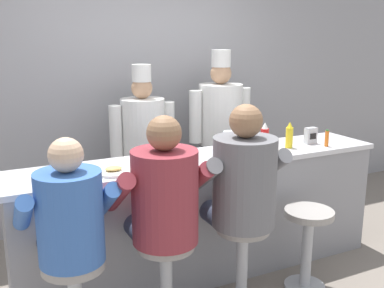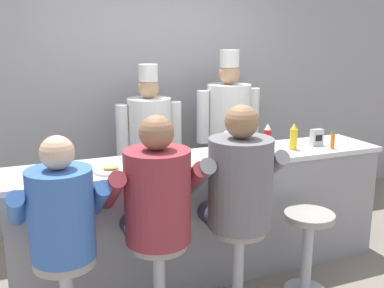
{
  "view_description": "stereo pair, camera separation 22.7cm",
  "coord_description": "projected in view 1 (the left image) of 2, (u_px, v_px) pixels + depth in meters",
  "views": [
    {
      "loc": [
        -1.59,
        -2.72,
        1.9
      ],
      "look_at": [
        -0.13,
        0.25,
        1.11
      ],
      "focal_mm": 42.0,
      "sensor_mm": 36.0,
      "label": 1
    },
    {
      "loc": [
        -1.38,
        -2.81,
        1.9
      ],
      "look_at": [
        -0.13,
        0.25,
        1.11
      ],
      "focal_mm": 42.0,
      "sensor_mm": 36.0,
      "label": 2
    }
  ],
  "objects": [
    {
      "name": "coffee_mug_tan",
      "position": [
        250.0,
        149.0,
        3.56
      ],
      "size": [
        0.13,
        0.08,
        0.09
      ],
      "color": "beige",
      "rests_on": "diner_counter"
    },
    {
      "name": "diner_seated_blue",
      "position": [
        70.0,
        225.0,
        2.58
      ],
      "size": [
        0.57,
        0.57,
        1.37
      ],
      "color": "#B2B5BA",
      "rests_on": "ground_plane"
    },
    {
      "name": "cereal_bowl",
      "position": [
        163.0,
        160.0,
        3.32
      ],
      "size": [
        0.17,
        0.17,
        0.05
      ],
      "color": "#4C7FB7",
      "rests_on": "diner_counter"
    },
    {
      "name": "hot_sauce_bottle_orange",
      "position": [
        327.0,
        138.0,
        3.82
      ],
      "size": [
        0.03,
        0.03,
        0.14
      ],
      "color": "orange",
      "rests_on": "diner_counter"
    },
    {
      "name": "breakfast_plate",
      "position": [
        114.0,
        171.0,
        3.08
      ],
      "size": [
        0.25,
        0.25,
        0.05
      ],
      "color": "white",
      "rests_on": "diner_counter"
    },
    {
      "name": "cook_in_whites_far",
      "position": [
        220.0,
        129.0,
        4.62
      ],
      "size": [
        0.69,
        0.44,
        1.77
      ],
      "color": "#232328",
      "rests_on": "ground_plane"
    },
    {
      "name": "diner_seated_grey",
      "position": [
        241.0,
        187.0,
        3.07
      ],
      "size": [
        0.66,
        0.65,
        1.48
      ],
      "color": "#B2B5BA",
      "rests_on": "ground_plane"
    },
    {
      "name": "cook_in_whites_near",
      "position": [
        143.0,
        143.0,
        4.28
      ],
      "size": [
        0.65,
        0.41,
        1.65
      ],
      "color": "#232328",
      "rests_on": "ground_plane"
    },
    {
      "name": "empty_stool_round",
      "position": [
        308.0,
        236.0,
        3.4
      ],
      "size": [
        0.37,
        0.37,
        0.64
      ],
      "color": "#B2B5BA",
      "rests_on": "ground_plane"
    },
    {
      "name": "ground_plane",
      "position": [
        221.0,
        287.0,
        3.5
      ],
      "size": [
        20.0,
        20.0,
        0.0
      ],
      "primitive_type": "plane",
      "color": "slate"
    },
    {
      "name": "napkin_dispenser_chrome",
      "position": [
        311.0,
        136.0,
        3.92
      ],
      "size": [
        0.1,
        0.06,
        0.14
      ],
      "color": "silver",
      "rests_on": "diner_counter"
    },
    {
      "name": "ketchup_bottle_red",
      "position": [
        265.0,
        138.0,
        3.65
      ],
      "size": [
        0.07,
        0.07,
        0.24
      ],
      "color": "red",
      "rests_on": "diner_counter"
    },
    {
      "name": "diner_seated_maroon",
      "position": [
        163.0,
        202.0,
        2.82
      ],
      "size": [
        0.64,
        0.63,
        1.45
      ],
      "color": "#B2B5BA",
      "rests_on": "ground_plane"
    },
    {
      "name": "water_pitcher_clear",
      "position": [
        230.0,
        143.0,
        3.53
      ],
      "size": [
        0.13,
        0.11,
        0.19
      ],
      "color": "silver",
      "rests_on": "diner_counter"
    },
    {
      "name": "mustard_bottle_yellow",
      "position": [
        289.0,
        136.0,
        3.77
      ],
      "size": [
        0.06,
        0.06,
        0.22
      ],
      "color": "yellow",
      "rests_on": "diner_counter"
    },
    {
      "name": "diner_counter",
      "position": [
        205.0,
        215.0,
        3.63
      ],
      "size": [
        3.05,
        0.56,
        0.99
      ],
      "color": "gray",
      "rests_on": "ground_plane"
    },
    {
      "name": "wall_back",
      "position": [
        142.0,
        91.0,
        4.65
      ],
      "size": [
        10.0,
        0.06,
        2.7
      ],
      "color": "#99999E",
      "rests_on": "ground_plane"
    }
  ]
}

